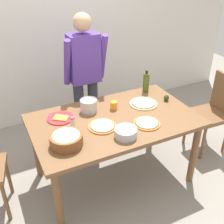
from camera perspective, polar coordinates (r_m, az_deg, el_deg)
The scene contains 16 objects.
ground at distance 3.18m, azimuth 0.41°, elevation -13.06°, with size 8.00×8.00×0.00m, color gray.
wall_back at distance 3.90m, azimuth -10.51°, elevation 16.90°, with size 5.60×0.10×2.60m, color silver.
dining_table at distance 2.76m, azimuth 0.46°, elevation -2.99°, with size 1.60×0.96×0.76m.
person_cook at distance 3.25m, azimuth -5.58°, elevation 7.71°, with size 0.49×0.25×1.62m.
chair_wooden_right at distance 3.52m, azimuth 20.21°, elevation 0.56°, with size 0.42×0.42×0.95m.
pizza_raw_on_board at distance 2.98m, azimuth 6.43°, elevation 1.76°, with size 0.29×0.29×0.02m.
pizza_cooked_on_tray at distance 2.59m, azimuth -1.98°, elevation -2.88°, with size 0.27×0.27×0.02m.
pizza_second_cooked at distance 2.65m, azimuth 7.11°, elevation -2.27°, with size 0.25×0.25×0.02m.
plate_with_slice at distance 2.75m, azimuth -10.46°, elevation -1.20°, with size 0.26×0.26×0.02m.
popcorn_bowl at distance 2.37m, azimuth -9.33°, elevation -5.39°, with size 0.28×0.28×0.11m.
mixing_bowl_steel at distance 2.45m, azimuth 2.82°, elevation -4.26°, with size 0.20×0.20×0.08m.
olive_oil_bottle at distance 3.21m, azimuth 6.96°, elevation 6.03°, with size 0.07×0.07×0.26m.
steel_pot at distance 2.81m, azimuth -4.77°, elevation 1.36°, with size 0.17×0.17×0.13m.
cup_orange at distance 2.85m, azimuth 0.36°, elevation 1.35°, with size 0.07×0.07×0.09m, color orange.
salt_shaker at distance 2.59m, azimuth -8.02°, elevation -2.03°, with size 0.04×0.04×0.11m.
avocado at distance 3.07m, azimuth 11.03°, elevation 2.85°, with size 0.06×0.06×0.07m, color #2D4219.
Camera 1 is at (-1.03, -2.05, 2.20)m, focal length 44.83 mm.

